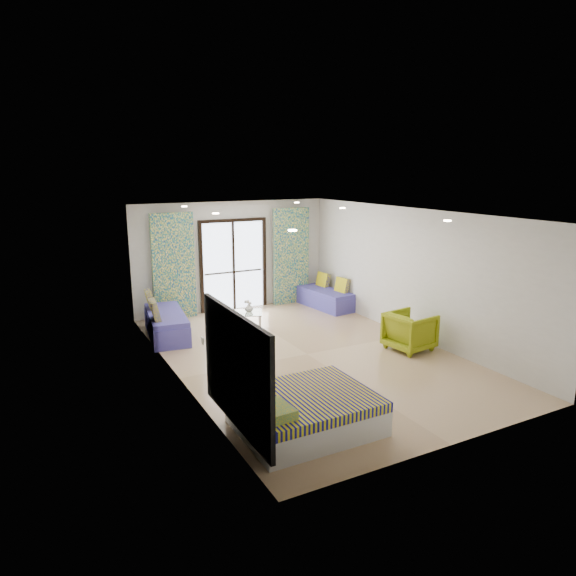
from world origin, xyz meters
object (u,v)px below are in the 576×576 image
bed (304,411)px  daybed_right (325,298)px  coffee_table (248,314)px  armchair (410,329)px  daybed_left (166,323)px

bed → daybed_right: daybed_right is taller
bed → coffee_table: bearing=76.2°
armchair → daybed_left: bearing=45.8°
armchair → coffee_table: bearing=33.2°
daybed_left → armchair: bearing=-29.7°
bed → daybed_left: 4.87m
bed → coffee_table: coffee_table is taller
daybed_left → daybed_right: bearing=12.9°
daybed_left → daybed_right: (4.23, 0.42, -0.03)m
daybed_left → armchair: size_ratio=2.37×
daybed_right → armchair: bearing=-99.7°
bed → armchair: 3.84m
bed → armchair: bearing=28.0°
bed → daybed_left: daybed_left is taller
daybed_right → coffee_table: (-2.49, -0.77, 0.09)m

